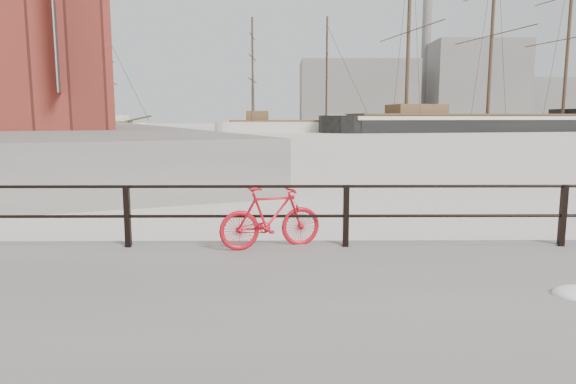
% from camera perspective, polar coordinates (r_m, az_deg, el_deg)
% --- Properties ---
extents(ground, '(400.00, 400.00, 0.00)m').
position_cam_1_polar(ground, '(8.63, 6.24, -8.03)').
color(ground, white).
rests_on(ground, ground).
extents(promenade, '(36.00, 8.00, 0.35)m').
position_cam_1_polar(promenade, '(4.88, 12.11, -19.22)').
color(promenade, gray).
rests_on(promenade, ground).
extents(far_quay, '(78.44, 148.07, 1.80)m').
position_cam_1_polar(far_quay, '(89.21, -26.64, 6.44)').
color(far_quay, gray).
rests_on(far_quay, ground).
extents(guardrail, '(28.00, 0.10, 1.00)m').
position_cam_1_polar(guardrail, '(8.28, 6.46, -2.66)').
color(guardrail, black).
rests_on(guardrail, promenade).
extents(bicycle, '(1.64, 0.72, 0.99)m').
position_cam_1_polar(bicycle, '(8.13, -1.95, -2.87)').
color(bicycle, red).
rests_on(bicycle, promenade).
extents(barque_black, '(70.27, 36.74, 37.43)m').
position_cam_1_polar(barque_black, '(95.05, 21.19, 6.28)').
color(barque_black, black).
rests_on(barque_black, ground).
extents(schooner_mid, '(27.34, 12.76, 19.45)m').
position_cam_1_polar(schooner_mid, '(86.06, 0.17, 6.68)').
color(schooner_mid, beige).
rests_on(schooner_mid, ground).
extents(schooner_left, '(23.24, 10.57, 17.76)m').
position_cam_1_polar(schooner_left, '(85.12, -22.76, 6.02)').
color(schooner_left, silver).
rests_on(schooner_left, ground).
extents(workboat_far, '(10.73, 3.91, 7.00)m').
position_cam_1_polar(workboat_far, '(63.69, -27.44, 5.19)').
color(workboat_far, black).
rests_on(workboat_far, ground).
extents(apartment_cream, '(24.16, 21.40, 21.20)m').
position_cam_1_polar(apartment_cream, '(80.03, -29.16, 14.43)').
color(apartment_cream, beige).
rests_on(apartment_cream, far_quay).
extents(apartment_grey, '(26.02, 22.15, 23.20)m').
position_cam_1_polar(apartment_grey, '(101.90, -27.80, 13.54)').
color(apartment_grey, '#A5A59F').
rests_on(apartment_grey, far_quay).
extents(apartment_brick, '(27.87, 22.90, 21.20)m').
position_cam_1_polar(apartment_brick, '(124.65, -26.82, 12.01)').
color(apartment_brick, brown).
rests_on(apartment_brick, far_quay).
extents(industrial_west, '(32.00, 18.00, 18.00)m').
position_cam_1_polar(industrial_west, '(149.85, 7.65, 10.73)').
color(industrial_west, gray).
rests_on(industrial_west, ground).
extents(industrial_mid, '(26.00, 20.00, 24.00)m').
position_cam_1_polar(industrial_mid, '(163.42, 19.89, 11.17)').
color(industrial_mid, gray).
rests_on(industrial_mid, ground).
extents(industrial_east, '(20.00, 16.00, 14.00)m').
position_cam_1_polar(industrial_east, '(176.91, 26.32, 8.93)').
color(industrial_east, gray).
rests_on(industrial_east, ground).
extents(smokestack, '(2.80, 2.80, 44.00)m').
position_cam_1_polar(smokestack, '(165.13, 15.07, 14.82)').
color(smokestack, gray).
rests_on(smokestack, ground).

